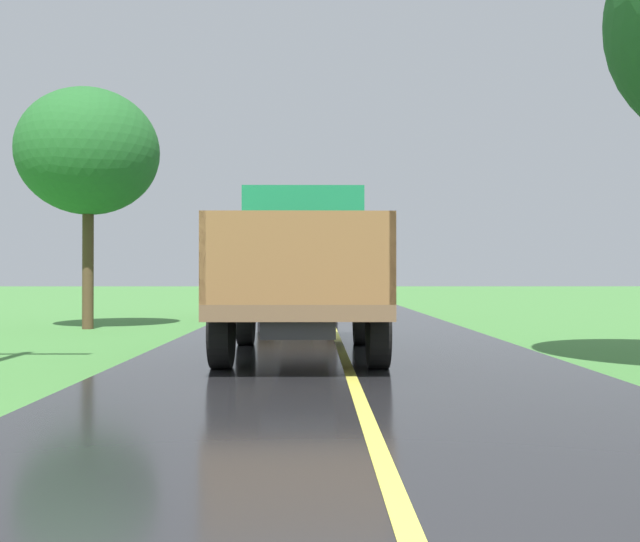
{
  "coord_description": "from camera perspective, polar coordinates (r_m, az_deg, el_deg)",
  "views": [
    {
      "loc": [
        -0.45,
        -2.16,
        1.3
      ],
      "look_at": [
        -0.36,
        9.13,
        1.4
      ],
      "focal_mm": 40.41,
      "sensor_mm": 36.0,
      "label": 1
    }
  ],
  "objects": [
    {
      "name": "banana_truck_near",
      "position": [
        12.04,
        -1.42,
        0.3
      ],
      "size": [
        2.38,
        5.82,
        2.8
      ],
      "color": "#2D2D30",
      "rests_on": "road_surface"
    },
    {
      "name": "roadside_tree_mid_right",
      "position": [
        19.26,
        -17.88,
        8.94
      ],
      "size": [
        3.54,
        3.54,
        6.06
      ],
      "color": "#4C3823",
      "rests_on": "ground"
    },
    {
      "name": "banana_truck_far",
      "position": [
        24.25,
        -1.6,
        -0.1
      ],
      "size": [
        2.38,
        5.81,
        2.8
      ],
      "color": "#2D2D30",
      "rests_on": "road_surface"
    }
  ]
}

